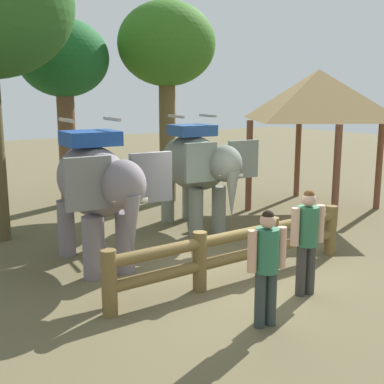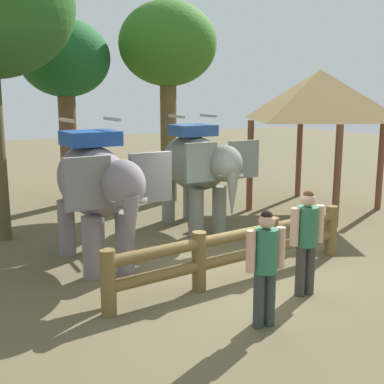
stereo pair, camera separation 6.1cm
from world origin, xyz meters
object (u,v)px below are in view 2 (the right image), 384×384
at_px(tourist_man_in_blue, 265,260).
at_px(elephant_near_left, 96,185).
at_px(thatched_shelter, 319,96).
at_px(tree_deep_back, 65,63).
at_px(log_fence, 237,248).
at_px(tree_far_left, 168,48).
at_px(tourist_woman_in_black, 307,235).
at_px(elephant_center, 197,166).

bearing_deg(tourist_man_in_blue, elephant_near_left, 104.12).
distance_m(thatched_shelter, tree_deep_back, 7.36).
relative_size(log_fence, elephant_near_left, 1.58).
height_order(thatched_shelter, tree_far_left, tree_far_left).
distance_m(elephant_near_left, tourist_woman_in_black, 4.04).
bearing_deg(tree_far_left, tree_deep_back, 155.93).
bearing_deg(log_fence, tree_deep_back, 91.45).
height_order(log_fence, elephant_near_left, elephant_near_left).
xyz_separation_m(thatched_shelter, tree_deep_back, (-5.62, 4.66, 0.94)).
bearing_deg(thatched_shelter, tree_deep_back, 140.31).
relative_size(log_fence, tree_deep_back, 0.98).
bearing_deg(log_fence, elephant_center, 67.19).
bearing_deg(tree_far_left, elephant_center, -109.91).
distance_m(tourist_woman_in_black, tree_deep_back, 9.51).
height_order(thatched_shelter, tree_deep_back, tree_deep_back).
xyz_separation_m(tourist_man_in_blue, tree_far_left, (3.39, 8.19, 3.66)).
relative_size(tourist_woman_in_black, tree_far_left, 0.30).
relative_size(elephant_near_left, tree_far_left, 0.56).
height_order(tourist_man_in_blue, thatched_shelter, thatched_shelter).
distance_m(tourist_woman_in_black, thatched_shelter, 6.87).
bearing_deg(tree_deep_back, log_fence, -88.55).
relative_size(thatched_shelter, tree_deep_back, 0.80).
bearing_deg(tourist_woman_in_black, tourist_man_in_blue, -160.33).
relative_size(log_fence, tourist_man_in_blue, 3.06).
relative_size(log_fence, thatched_shelter, 1.22).
xyz_separation_m(elephant_center, tree_far_left, (1.18, 3.25, 3.08)).
bearing_deg(tree_far_left, tourist_woman_in_black, -104.85).
bearing_deg(elephant_center, tourist_man_in_blue, -114.19).
xyz_separation_m(log_fence, tree_deep_back, (-0.20, 7.78, 3.60)).
height_order(elephant_near_left, tourist_man_in_blue, elephant_near_left).
bearing_deg(tourist_woman_in_black, tree_deep_back, 94.60).
height_order(tourist_woman_in_black, tree_deep_back, tree_deep_back).
distance_m(tourist_woman_in_black, tourist_man_in_blue, 1.44).
bearing_deg(tree_deep_back, elephant_near_left, -105.58).
bearing_deg(tree_far_left, elephant_near_left, -134.41).
distance_m(log_fence, tourist_man_in_blue, 1.88).
bearing_deg(tree_deep_back, elephant_center, -70.51).
height_order(elephant_near_left, tourist_woman_in_black, elephant_near_left).
xyz_separation_m(log_fence, tourist_man_in_blue, (-0.83, -1.64, 0.41)).
distance_m(elephant_near_left, thatched_shelter, 7.45).
bearing_deg(tree_deep_back, thatched_shelter, -39.69).
xyz_separation_m(tourist_woman_in_black, tree_deep_back, (-0.72, 8.94, 3.16)).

